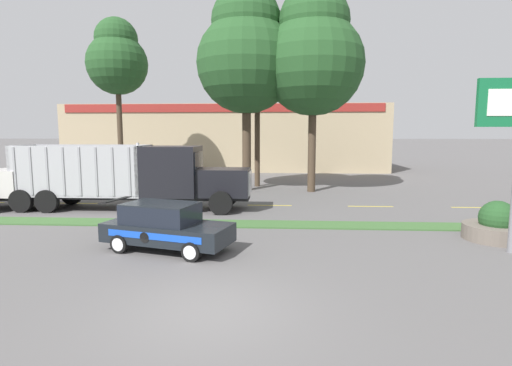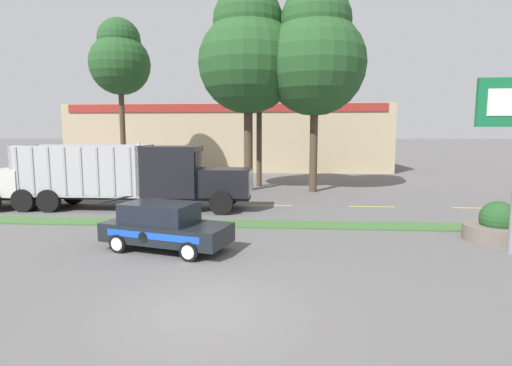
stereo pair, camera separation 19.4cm
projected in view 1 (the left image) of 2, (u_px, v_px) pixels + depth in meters
The scene contains 15 objects.
ground_plane at pixel (210, 311), 8.75m from camera, with size 600.00×600.00×0.00m, color #5B5959.
grass_verge at pixel (244, 224), 17.05m from camera, with size 120.00×1.36×0.06m, color #3D6633.
centre_line_2 at pixel (76, 203), 22.27m from camera, with size 2.40×0.14×0.01m, color yellow.
centre_line_3 at pixel (172, 204), 21.95m from camera, with size 2.40×0.14×0.01m, color yellow.
centre_line_4 at pixel (270, 205), 21.63m from camera, with size 2.40×0.14×0.01m, color yellow.
centre_line_5 at pixel (370, 206), 21.31m from camera, with size 2.40×0.14×0.01m, color yellow.
centre_line_6 at pixel (475, 207), 20.99m from camera, with size 2.40×0.14×0.01m, color yellow.
dump_truck_lead at pixel (153, 177), 20.29m from camera, with size 11.86×2.64×3.43m.
rally_car at pixel (166, 226), 13.26m from camera, with size 4.54×2.81×1.61m.
stone_planter at pixel (497, 226), 14.58m from camera, with size 2.32×2.32×1.44m.
store_building_backdrop at pixel (229, 138), 45.27m from camera, with size 33.18×12.10×6.82m.
tree_behind_left at pixel (257, 67), 28.46m from camera, with size 4.57×4.57×11.62m.
tree_behind_centre at pixel (246, 54), 26.33m from camera, with size 6.59×6.59×13.43m.
tree_behind_right at pixel (313, 54), 25.73m from camera, with size 6.57×6.57×13.24m.
tree_behind_far_right at pixel (117, 59), 31.14m from camera, with size 4.71×4.71×12.80m.
Camera 1 is at (1.51, -8.27, 3.86)m, focal length 28.00 mm.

